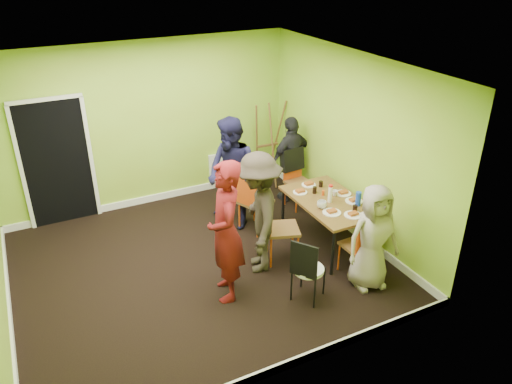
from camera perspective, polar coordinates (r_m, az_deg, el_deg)
ground at (r=7.25m, az=-6.38°, el=-8.33°), size 5.00×5.00×0.00m
room_walls at (r=6.77m, az=-7.12°, el=-1.32°), size 5.04×4.54×2.82m
dining_table at (r=7.42m, az=8.41°, el=-1.30°), size 0.90×1.50×0.75m
chair_left_far at (r=7.72m, az=-0.44°, el=-0.66°), size 0.58×0.57×1.06m
chair_left_near at (r=7.02m, az=2.34°, el=-3.54°), size 0.58×0.57×1.09m
chair_back_end at (r=8.57m, az=4.32°, el=3.07°), size 0.45×0.52×1.01m
chair_front_end at (r=6.86m, az=12.00°, el=-5.69°), size 0.40×0.41×0.95m
chair_bentwood at (r=6.33m, az=5.84°, el=-8.58°), size 0.49×0.49×0.91m
easel at (r=9.31m, az=1.43°, el=5.57°), size 0.64×0.60×1.59m
plate_near_left at (r=7.56m, az=5.06°, el=-0.02°), size 0.22×0.22×0.01m
plate_near_right at (r=7.05m, az=8.65°, el=-2.33°), size 0.26×0.26×0.01m
plate_far_back at (r=7.80m, az=6.05°, el=0.82°), size 0.22×0.22×0.01m
plate_far_front at (r=7.04m, az=11.03°, el=-2.60°), size 0.25×0.25×0.01m
plate_wall_back at (r=7.61m, az=9.94°, el=-0.16°), size 0.24×0.24×0.01m
plate_wall_front at (r=7.41m, az=11.13°, el=-1.03°), size 0.25×0.25×0.01m
thermos at (r=7.29m, az=8.47°, el=-0.27°), size 0.06×0.06×0.24m
blue_bottle at (r=7.27m, az=11.61°, el=-0.77°), size 0.08×0.08×0.21m
orange_bottle at (r=7.50m, az=7.68°, el=-0.09°), size 0.04×0.04×0.08m
glass_mid at (r=7.54m, az=6.71°, el=0.22°), size 0.06×0.06×0.10m
glass_back at (r=7.76m, az=7.42°, el=0.92°), size 0.06×0.06×0.09m
glass_front at (r=7.11m, az=11.25°, el=-1.87°), size 0.07×0.07×0.10m
cup_a at (r=7.14m, az=7.53°, el=-1.45°), size 0.14×0.14×0.11m
cup_b at (r=7.52m, az=9.00°, el=-0.12°), size 0.09×0.09×0.08m
person_standing at (r=6.18m, az=-3.47°, el=-4.59°), size 0.61×0.78×1.88m
person_left_far at (r=7.79m, az=-2.79°, el=2.08°), size 0.86×1.00×1.80m
person_left_near at (r=6.73m, az=0.25°, el=-2.45°), size 1.01×1.28×1.73m
person_back_end at (r=8.70m, az=4.07°, el=3.78°), size 0.95×0.55×1.53m
person_front_end at (r=6.62m, az=13.23°, el=-5.09°), size 0.78×0.56×1.47m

